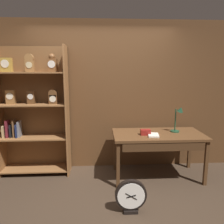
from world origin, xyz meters
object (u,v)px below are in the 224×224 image
bookshelf (33,110)px  toolbox_small (145,132)px  desk_lamp (178,118)px  open_repair_manual (153,135)px  workbench (158,138)px  round_clock_large (131,196)px

bookshelf → toolbox_small: bearing=-11.3°
bookshelf → desk_lamp: 2.40m
desk_lamp → toolbox_small: desk_lamp is taller
toolbox_small → open_repair_manual: (0.11, -0.06, -0.03)m
desk_lamp → toolbox_small: (-0.56, -0.12, -0.20)m
desk_lamp → open_repair_manual: desk_lamp is taller
workbench → desk_lamp: desk_lamp is taller
bookshelf → workbench: size_ratio=1.48×
bookshelf → desk_lamp: bearing=-5.8°
open_repair_manual → bookshelf: bearing=176.3°
bookshelf → open_repair_manual: 2.02m
round_clock_large → desk_lamp: bearing=47.2°
bookshelf → toolbox_small: bookshelf is taller
bookshelf → desk_lamp: (2.39, -0.24, -0.11)m
open_repair_manual → workbench: bearing=51.8°
open_repair_manual → round_clock_large: (-0.46, -0.79, -0.54)m
bookshelf → open_repair_manual: size_ratio=9.76×
workbench → desk_lamp: size_ratio=3.30×
workbench → open_repair_manual: size_ratio=6.59×
workbench → toolbox_small: bearing=-169.7°
workbench → round_clock_large: size_ratio=3.33×
toolbox_small → open_repair_manual: size_ratio=0.70×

